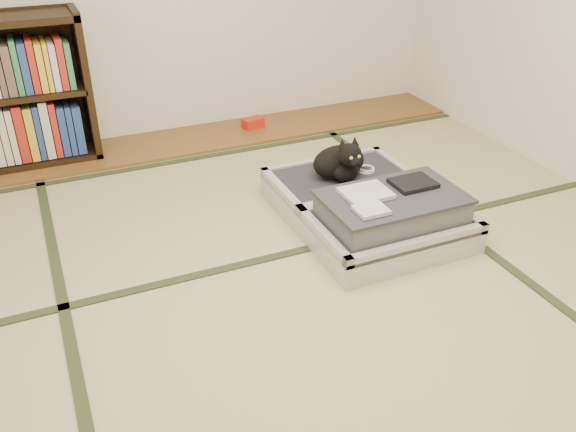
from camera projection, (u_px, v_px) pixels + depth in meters
name	position (u px, v px, depth m)	size (l,w,h in m)	color
floor	(309.00, 303.00, 2.69)	(4.50, 4.50, 0.00)	#C6C284
wood_strip	(187.00, 141.00, 4.28)	(4.00, 0.50, 0.02)	brown
red_item	(253.00, 123.00, 4.46)	(0.15, 0.09, 0.07)	red
tatami_borders	(268.00, 247.00, 3.09)	(4.00, 4.50, 0.01)	#2D381E
suitcase	(369.00, 208.00, 3.23)	(0.79, 1.05, 0.31)	silver
cat	(341.00, 162.00, 3.38)	(0.35, 0.35, 0.28)	black
cable_coil	(366.00, 170.00, 3.51)	(0.11, 0.11, 0.03)	white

